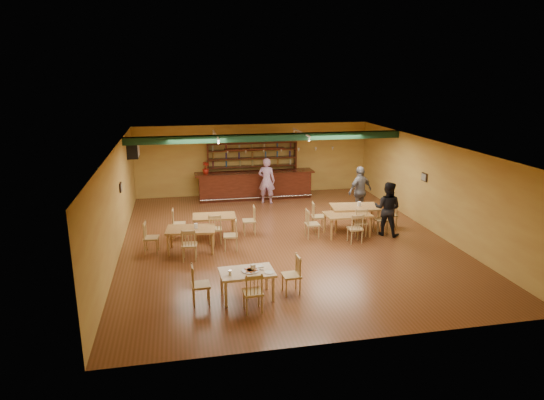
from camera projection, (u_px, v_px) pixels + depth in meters
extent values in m
plane|color=brown|center=(284.00, 239.00, 15.10)|extent=(12.00, 12.00, 0.00)
cube|color=black|center=(268.00, 137.00, 16.99)|extent=(10.00, 0.30, 0.25)
cube|color=white|center=(216.00, 135.00, 17.20)|extent=(0.05, 2.50, 0.05)
cube|color=white|center=(301.00, 132.00, 17.80)|extent=(0.05, 2.50, 0.05)
cube|color=white|center=(133.00, 150.00, 17.54)|extent=(0.34, 0.70, 0.48)
cube|color=black|center=(121.00, 187.00, 14.66)|extent=(0.04, 0.34, 0.28)
cube|color=black|center=(424.00, 177.00, 16.06)|extent=(0.04, 0.34, 0.28)
cube|color=#37140B|center=(255.00, 185.00, 19.80)|extent=(4.93, 0.85, 1.13)
cube|color=#37140B|center=(252.00, 169.00, 20.24)|extent=(3.81, 0.40, 2.28)
imported|color=maroon|center=(206.00, 168.00, 19.21)|extent=(0.35, 0.35, 0.49)
cube|color=olive|center=(214.00, 226.00, 15.35)|extent=(1.40, 0.88, 0.68)
cube|color=olive|center=(354.00, 217.00, 16.03)|extent=(1.68, 1.13, 0.79)
cube|color=olive|center=(191.00, 240.00, 14.02)|extent=(1.51, 1.00, 0.71)
cube|color=olive|center=(347.00, 224.00, 15.39)|extent=(1.46, 0.89, 0.73)
cube|color=tan|center=(247.00, 284.00, 11.13)|extent=(1.30, 0.87, 0.68)
cylinder|color=silver|center=(251.00, 271.00, 11.06)|extent=(0.52, 0.52, 0.01)
cylinder|color=#EAE5C6|center=(230.00, 273.00, 10.83)|extent=(0.08, 0.08, 0.11)
cube|color=white|center=(259.00, 267.00, 11.27)|extent=(0.23, 0.19, 0.03)
cube|color=silver|center=(256.00, 269.00, 11.13)|extent=(0.33, 0.23, 0.00)
cylinder|color=white|center=(269.00, 272.00, 10.97)|extent=(0.23, 0.23, 0.01)
imported|color=#9F54B6|center=(267.00, 181.00, 18.99)|extent=(0.79, 0.65, 1.85)
imported|color=black|center=(387.00, 209.00, 15.30)|extent=(1.09, 1.05, 1.77)
imported|color=slate|center=(360.00, 191.00, 17.36)|extent=(1.17, 0.83, 1.84)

